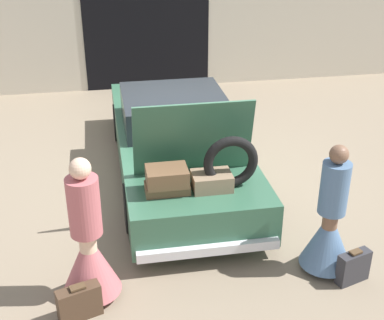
{
  "coord_description": "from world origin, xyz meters",
  "views": [
    {
      "loc": [
        -1.11,
        -7.54,
        4.05
      ],
      "look_at": [
        0.0,
        -1.34,
        0.91
      ],
      "focal_mm": 50.0,
      "sensor_mm": 36.0,
      "label": 1
    }
  ],
  "objects_px": {
    "car": "(177,142)",
    "person_right": "(329,227)",
    "person_left": "(89,250)",
    "suitcase_beside_right_person": "(353,267)",
    "suitcase_beside_left_person": "(79,302)"
  },
  "relations": [
    {
      "from": "person_right",
      "to": "suitcase_beside_left_person",
      "type": "height_order",
      "value": "person_right"
    },
    {
      "from": "suitcase_beside_right_person",
      "to": "car",
      "type": "bearing_deg",
      "value": 118.13
    },
    {
      "from": "car",
      "to": "person_right",
      "type": "bearing_deg",
      "value": -63.0
    },
    {
      "from": "car",
      "to": "person_left",
      "type": "distance_m",
      "value": 3.03
    },
    {
      "from": "person_left",
      "to": "car",
      "type": "bearing_deg",
      "value": 154.48
    },
    {
      "from": "car",
      "to": "suitcase_beside_right_person",
      "type": "distance_m",
      "value": 3.4
    },
    {
      "from": "suitcase_beside_left_person",
      "to": "suitcase_beside_right_person",
      "type": "relative_size",
      "value": 1.14
    },
    {
      "from": "car",
      "to": "suitcase_beside_right_person",
      "type": "xyz_separation_m",
      "value": [
        1.6,
        -2.98,
        -0.37
      ]
    },
    {
      "from": "person_left",
      "to": "person_right",
      "type": "height_order",
      "value": "person_left"
    },
    {
      "from": "person_left",
      "to": "suitcase_beside_left_person",
      "type": "relative_size",
      "value": 3.52
    },
    {
      "from": "suitcase_beside_right_person",
      "to": "person_right",
      "type": "bearing_deg",
      "value": 127.64
    },
    {
      "from": "car",
      "to": "suitcase_beside_left_person",
      "type": "height_order",
      "value": "car"
    },
    {
      "from": "car",
      "to": "person_right",
      "type": "height_order",
      "value": "car"
    },
    {
      "from": "person_right",
      "to": "car",
      "type": "bearing_deg",
      "value": 37.69
    },
    {
      "from": "person_right",
      "to": "person_left",
      "type": "bearing_deg",
      "value": 100.68
    }
  ]
}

